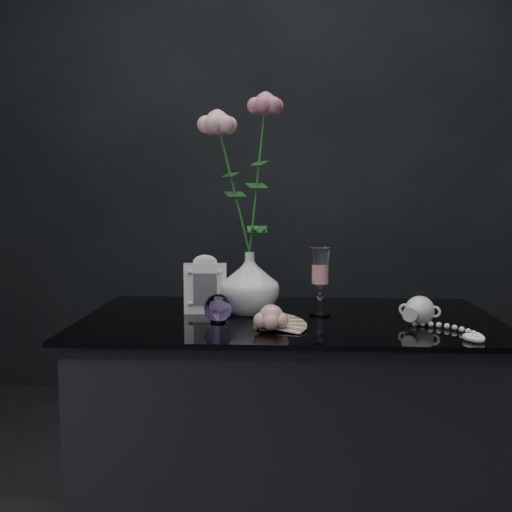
# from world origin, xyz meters

# --- Properties ---
(table) EXTENTS (1.05, 0.58, 0.76)m
(table) POSITION_xyz_m (0.00, 0.05, 0.38)
(table) COLOR black
(table) RESTS_ON ground
(vase) EXTENTS (0.19, 0.19, 0.16)m
(vase) POSITION_xyz_m (-0.10, 0.09, 0.84)
(vase) COLOR white
(vase) RESTS_ON table
(wine_glass) EXTENTS (0.07, 0.07, 0.18)m
(wine_glass) POSITION_xyz_m (0.08, 0.07, 0.85)
(wine_glass) COLOR white
(wine_glass) RESTS_ON table
(picture_frame) EXTENTS (0.12, 0.10, 0.16)m
(picture_frame) POSITION_xyz_m (-0.22, 0.08, 0.84)
(picture_frame) COLOR white
(picture_frame) RESTS_ON table
(paperweight) EXTENTS (0.09, 0.09, 0.07)m
(paperweight) POSITION_xyz_m (-0.18, -0.02, 0.80)
(paperweight) COLOR #A580D1
(paperweight) RESTS_ON table
(paper_fan) EXTENTS (0.26, 0.21, 0.02)m
(paper_fan) POSITION_xyz_m (-0.08, -0.08, 0.77)
(paper_fan) COLOR beige
(paper_fan) RESTS_ON table
(loose_rose) EXTENTS (0.18, 0.21, 0.06)m
(loose_rose) POSITION_xyz_m (-0.04, -0.11, 0.79)
(loose_rose) COLOR #E29C92
(loose_rose) RESTS_ON table
(pearl_jar) EXTENTS (0.32, 0.33, 0.07)m
(pearl_jar) POSITION_xyz_m (0.31, -0.02, 0.80)
(pearl_jar) COLOR silver
(pearl_jar) RESTS_ON table
(roses) EXTENTS (0.20, 0.11, 0.46)m
(roses) POSITION_xyz_m (-0.12, 0.09, 1.14)
(roses) COLOR #F0A7A2
(roses) RESTS_ON vase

